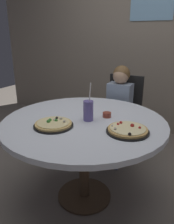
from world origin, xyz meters
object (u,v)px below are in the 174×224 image
at_px(soda_cup, 88,111).
at_px(chair_wooden, 122,112).
at_px(diner_child, 116,120).
at_px(pizza_cheese, 128,130).
at_px(sauce_bowl, 107,115).
at_px(dining_table, 84,130).
at_px(pizza_veggie, 53,124).

bearing_deg(soda_cup, chair_wooden, 92.18).
xyz_separation_m(diner_child, pizza_cheese, (0.39, -0.80, 0.28)).
xyz_separation_m(soda_cup, sauce_bowl, (0.10, 0.14, -0.06)).
height_order(dining_table, diner_child, diner_child).
bearing_deg(dining_table, chair_wooden, 89.98).
xyz_separation_m(chair_wooden, diner_child, (-0.00, -0.18, -0.05)).
xyz_separation_m(dining_table, soda_cup, (0.04, 0.01, 0.17)).
bearing_deg(chair_wooden, sauce_bowl, -80.07).
distance_m(chair_wooden, soda_cup, 0.97).
distance_m(pizza_cheese, sauce_bowl, 0.32).
distance_m(chair_wooden, pizza_veggie, 1.18).
xyz_separation_m(pizza_veggie, sauce_bowl, (0.27, 0.37, 0.00)).
bearing_deg(dining_table, diner_child, 90.02).
xyz_separation_m(diner_child, soda_cup, (0.04, -0.73, 0.35)).
bearing_deg(sauce_bowl, dining_table, -133.71).
xyz_separation_m(dining_table, chair_wooden, (0.00, 0.92, -0.13)).
bearing_deg(chair_wooden, dining_table, -90.02).
distance_m(dining_table, sauce_bowl, 0.23).
height_order(dining_table, pizza_cheese, pizza_cheese).
bearing_deg(soda_cup, diner_child, 92.76).
bearing_deg(sauce_bowl, pizza_cheese, -39.50).
bearing_deg(pizza_veggie, dining_table, 58.74).
height_order(pizza_veggie, soda_cup, soda_cup).
distance_m(dining_table, pizza_cheese, 0.40).
height_order(dining_table, pizza_veggie, pizza_veggie).
height_order(chair_wooden, pizza_veggie, chair_wooden).
height_order(soda_cup, sauce_bowl, soda_cup).
bearing_deg(pizza_cheese, sauce_bowl, 140.50).
xyz_separation_m(pizza_cheese, sauce_bowl, (-0.25, 0.20, 0.00)).
distance_m(pizza_veggie, pizza_cheese, 0.55).
xyz_separation_m(pizza_veggie, soda_cup, (0.17, 0.23, 0.06)).
bearing_deg(chair_wooden, diner_child, -90.16).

